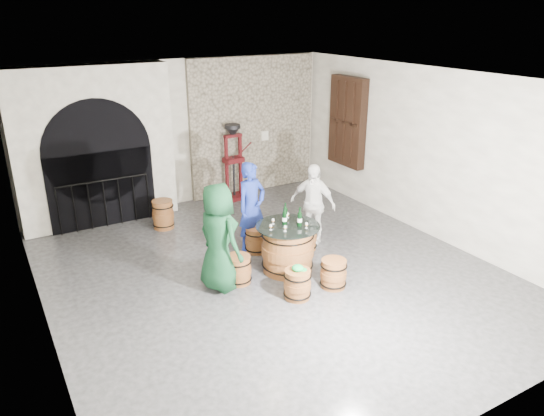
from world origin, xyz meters
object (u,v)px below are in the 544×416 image
wine_bottle_left (285,217)px  barrel_table (288,248)px  wine_bottle_right (285,214)px  barrel_stool_left (238,269)px  wine_bottle_center (300,218)px  person_green (219,237)px  barrel_stool_near_right (333,274)px  person_blue (252,207)px  person_white (313,204)px  side_barrel (163,214)px  barrel_stool_right (306,237)px  barrel_stool_near_left (297,284)px  corking_press (233,157)px  barrel_stool_far (257,240)px

wine_bottle_left → barrel_table: bearing=-61.8°
wine_bottle_right → barrel_stool_left: bearing=-171.0°
wine_bottle_center → person_green: bearing=173.8°
barrel_stool_near_right → person_blue: size_ratio=0.28×
barrel_table → wine_bottle_right: size_ratio=3.30×
person_white → wine_bottle_right: bearing=-89.6°
barrel_stool_left → side_barrel: 2.80m
barrel_stool_right → person_white: person_white is taller
barrel_stool_near_right → person_blue: (-0.46, 1.90, 0.60)m
barrel_table → barrel_stool_near_left: bearing=-112.3°
corking_press → barrel_stool_near_left: bearing=-110.2°
barrel_stool_far → barrel_stool_left: bearing=-132.9°
person_green → barrel_stool_near_left: bearing=-150.7°
person_white → wine_bottle_left: person_white is taller
barrel_stool_near_right → side_barrel: side_barrel is taller
person_blue → wine_bottle_center: size_ratio=5.11×
barrel_stool_near_left → person_green: size_ratio=0.27×
barrel_stool_near_left → side_barrel: size_ratio=0.80×
barrel_table → wine_bottle_center: 0.58m
person_white → corking_press: 2.90m
barrel_stool_left → person_green: (-0.32, 0.01, 0.64)m
barrel_stool_right → barrel_stool_near_right: same height
wine_bottle_right → side_barrel: bearing=115.9°
barrel_stool_near_right → barrel_stool_right: bearing=74.2°
barrel_table → person_green: bearing=177.7°
wine_bottle_right → side_barrel: 3.00m
barrel_stool_far → person_blue: bearing=96.5°
person_blue → corking_press: corking_press is taller
barrel_stool_left → wine_bottle_right: size_ratio=1.46×
barrel_stool_far → wine_bottle_right: wine_bottle_right is taller
barrel_stool_near_right → corking_press: corking_press is taller
person_blue → barrel_stool_far: bearing=-97.5°
barrel_stool_left → person_blue: person_blue is taller
barrel_stool_right → side_barrel: side_barrel is taller
person_blue → wine_bottle_right: size_ratio=5.11×
person_blue → corking_press: size_ratio=0.94×
barrel_table → barrel_stool_left: bearing=177.7°
wine_bottle_right → corking_press: size_ratio=0.18×
person_white → wine_bottle_left: (-1.05, -0.71, 0.18)m
wine_bottle_center → wine_bottle_right: bearing=108.4°
barrel_table → corking_press: bearing=77.6°
barrel_stool_far → wine_bottle_center: bearing=-75.1°
barrel_stool_far → side_barrel: size_ratio=0.80×
person_blue → corking_press: bearing=56.5°
barrel_stool_right → person_white: 0.65m
barrel_table → barrel_stool_left: size_ratio=2.27×
barrel_stool_near_left → person_white: size_ratio=0.31×
barrel_stool_left → person_blue: size_ratio=0.28×
barrel_stool_near_left → barrel_stool_near_right: bearing=-0.4°
person_green → wine_bottle_right: 1.31m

